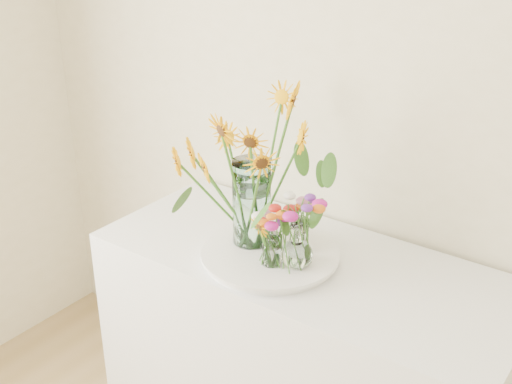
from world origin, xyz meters
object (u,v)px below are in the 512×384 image
Objects in this scene: tray at (270,256)px; small_vase_c at (299,234)px; small_vase_a at (272,250)px; counter at (301,369)px; mason_jar at (252,203)px; small_vase_b at (297,246)px.

small_vase_c is at bearing 51.18° from tray.
tray is at bearing 129.08° from small_vase_a.
tray is 3.94× the size of small_vase_c.
counter is at bearing 37.63° from tray.
small_vase_a is at bearing -30.22° from mason_jar.
small_vase_a reaches higher than tray.
small_vase_b is (0.02, -0.09, 0.55)m from counter.
counter is at bearing 15.61° from mason_jar.
small_vase_b is at bearing -11.26° from mason_jar.
tray is (-0.09, -0.07, 0.46)m from counter.
small_vase_b reaches higher than small_vase_c.
small_vase_c is (0.06, 0.08, 0.07)m from tray.
small_vase_c is at bearing 118.14° from small_vase_b.
small_vase_a is 0.72× the size of small_vase_b.
small_vase_a reaches higher than counter.
small_vase_c is (-0.03, 0.01, 0.53)m from counter.
mason_jar is 2.00× the size of small_vase_b.
mason_jar is 0.18m from small_vase_c.
tray is 0.18m from mason_jar.
mason_jar reaches higher than small_vase_b.
small_vase_b is (0.11, -0.02, 0.09)m from tray.
counter is 0.55m from small_vase_a.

